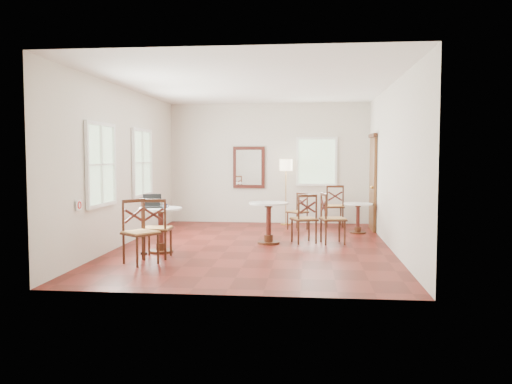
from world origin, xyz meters
TOP-DOWN VIEW (x-y plane):
  - ground at (0.00, 0.00)m, footprint 7.00×7.00m
  - room_shell at (-0.06, 0.27)m, footprint 5.02×7.02m
  - cafe_table_near at (-1.57, -0.80)m, footprint 0.75×0.75m
  - cafe_table_mid at (0.24, 0.30)m, footprint 0.76×0.76m
  - cafe_table_back at (2.08, 1.86)m, footprint 0.63×0.63m
  - chair_near_a at (-1.50, -1.29)m, footprint 0.47×0.47m
  - chair_near_b at (-1.63, -1.77)m, footprint 0.66×0.66m
  - chair_mid_a at (0.93, 0.46)m, footprint 0.58×0.58m
  - chair_mid_b at (1.45, 0.44)m, footprint 0.54×0.54m
  - chair_back_a at (1.62, 2.90)m, footprint 0.49×0.49m
  - chair_back_b at (0.77, 2.31)m, footprint 0.55×0.55m
  - floor_lamp at (0.45, 3.15)m, footprint 0.31×0.31m
  - laptop at (-1.72, -0.76)m, footprint 0.40×0.37m
  - mouse at (-1.70, -0.65)m, footprint 0.09×0.07m
  - navy_mug at (-1.47, -0.86)m, footprint 0.10×0.07m
  - water_glass at (-1.57, -0.75)m, footprint 0.06×0.06m
  - power_adapter at (-1.80, -1.03)m, footprint 0.10×0.06m

SIDE VIEW (x-z plane):
  - ground at x=0.00m, z-range 0.00..0.00m
  - power_adapter at x=-1.80m, z-range 0.00..0.04m
  - cafe_table_back at x=2.08m, z-range 0.08..0.74m
  - chair_back_b at x=0.77m, z-range 0.00..0.84m
  - chair_mid_a at x=0.93m, z-range 0.00..0.96m
  - chair_mid_b at x=1.45m, z-range 0.00..0.98m
  - cafe_table_near at x=-1.57m, z-range 0.09..0.88m
  - cafe_table_mid at x=0.24m, z-range 0.10..0.90m
  - chair_near_a at x=-1.50m, z-range 0.00..1.00m
  - chair_back_a at x=1.62m, z-range 0.00..1.00m
  - chair_near_b at x=-1.63m, z-range 0.00..1.01m
  - mouse at x=-1.70m, z-range 0.79..0.82m
  - navy_mug at x=-1.47m, z-range 0.79..0.87m
  - water_glass at x=-1.57m, z-range 0.79..0.88m
  - laptop at x=-1.72m, z-range 0.73..0.96m
  - floor_lamp at x=0.45m, z-range 0.56..2.16m
  - room_shell at x=-0.06m, z-range 0.38..3.39m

